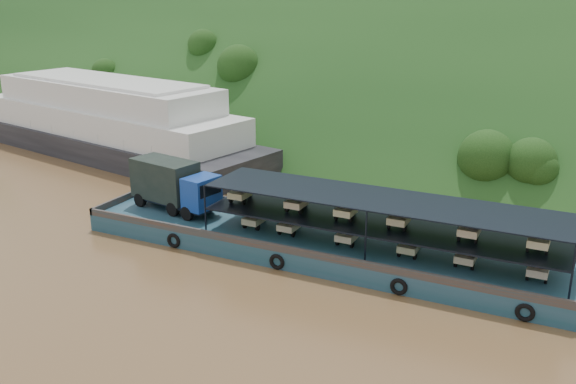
% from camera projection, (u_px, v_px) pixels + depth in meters
% --- Properties ---
extents(ground, '(160.00, 160.00, 0.00)m').
position_uv_depth(ground, '(295.00, 253.00, 43.45)').
color(ground, brown).
rests_on(ground, ground).
extents(hillside, '(140.00, 39.60, 39.60)m').
position_uv_depth(hillside, '(430.00, 142.00, 74.16)').
color(hillside, '#153814').
rests_on(hillside, ground).
extents(cargo_barge, '(35.00, 7.18, 4.89)m').
position_uv_depth(cargo_barge, '(309.00, 235.00, 43.33)').
color(cargo_barge, '#15404C').
rests_on(cargo_barge, ground).
extents(passenger_ferry, '(40.62, 17.35, 7.99)m').
position_uv_depth(passenger_ferry, '(109.00, 121.00, 68.45)').
color(passenger_ferry, black).
rests_on(passenger_ferry, ground).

